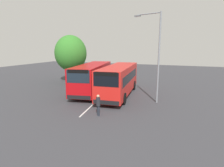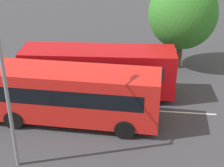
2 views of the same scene
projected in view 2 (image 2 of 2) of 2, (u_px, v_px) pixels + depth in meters
name	position (u px, v px, depth m)	size (l,w,h in m)	color
ground_plane	(91.00, 107.00, 20.54)	(72.23, 72.23, 0.00)	#38383D
bus_far_left	(98.00, 70.00, 21.15)	(9.82, 4.26, 3.17)	#B70C11
bus_center_left	(72.00, 94.00, 18.33)	(9.74, 3.42, 3.17)	red
street_lamp	(8.00, 72.00, 13.88)	(0.87, 2.57, 8.14)	gray
depot_tree	(183.00, 14.00, 24.12)	(4.99, 4.49, 6.84)	#4C3823
lane_stripe_outer_left	(91.00, 107.00, 20.54)	(15.07, 0.12, 0.01)	silver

